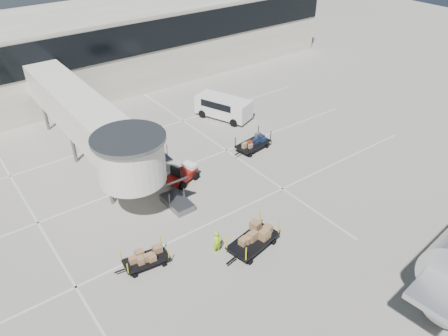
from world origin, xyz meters
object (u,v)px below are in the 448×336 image
(box_cart_near, at_px, (254,240))
(minivan, at_px, (222,106))
(suitcase_cart, at_px, (253,144))
(baggage_tug, at_px, (183,175))
(box_cart_far, at_px, (144,259))
(ground_worker, at_px, (217,242))

(box_cart_near, xyz_separation_m, minivan, (9.31, 15.88, 0.59))
(suitcase_cart, bearing_deg, baggage_tug, 175.26)
(minivan, bearing_deg, box_cart_far, -161.17)
(minivan, bearing_deg, baggage_tug, -163.33)
(suitcase_cart, xyz_separation_m, ground_worker, (-9.87, -8.33, 0.29))
(suitcase_cart, height_order, box_cart_near, box_cart_near)
(suitcase_cart, xyz_separation_m, minivan, (1.53, 6.55, 0.70))
(baggage_tug, distance_m, box_cart_far, 9.04)
(suitcase_cart, relative_size, ground_worker, 2.38)
(baggage_tug, height_order, suitcase_cart, baggage_tug)
(box_cart_near, bearing_deg, baggage_tug, 76.52)
(baggage_tug, height_order, box_cart_far, baggage_tug)
(minivan, bearing_deg, ground_worker, -148.94)
(ground_worker, bearing_deg, suitcase_cart, 39.25)
(suitcase_cart, relative_size, minivan, 0.67)
(baggage_tug, bearing_deg, ground_worker, -124.24)
(box_cart_far, bearing_deg, suitcase_cart, 32.88)
(suitcase_cart, xyz_separation_m, box_cart_near, (-7.79, -9.33, 0.11))
(box_cart_near, relative_size, box_cart_far, 1.29)
(baggage_tug, bearing_deg, minivan, 21.33)
(ground_worker, bearing_deg, box_cart_near, -26.59)
(baggage_tug, relative_size, ground_worker, 1.65)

